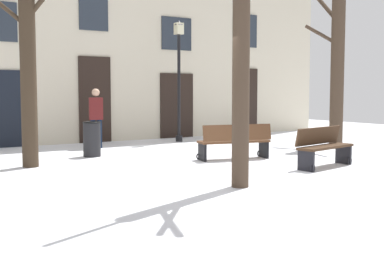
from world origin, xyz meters
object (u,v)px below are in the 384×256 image
bench_facing_shops (324,146)px  bench_back_to_back_right (235,141)px  person_crossing_plaza (96,115)px  tree_left_of_center (338,48)px  litter_bin (92,139)px  streetlamp (179,68)px  tree_right_of_center (243,21)px  tree_center (29,37)px

bench_facing_shops → bench_back_to_back_right: bench_facing_shops is taller
bench_back_to_back_right → person_crossing_plaza: size_ratio=1.06×
tree_left_of_center → bench_facing_shops: tree_left_of_center is taller
litter_bin → bench_back_to_back_right: 3.53m
litter_bin → bench_facing_shops: bearing=-48.7°
litter_bin → streetlamp: bearing=28.2°
bench_back_to_back_right → bench_facing_shops: bearing=128.8°
tree_left_of_center → person_crossing_plaza: tree_left_of_center is taller
streetlamp → bench_back_to_back_right: (-0.89, -4.19, -1.91)m
streetlamp → person_crossing_plaza: size_ratio=2.27×
streetlamp → litter_bin: (-3.59, -1.92, -1.91)m
streetlamp → bench_back_to_back_right: bearing=-102.0°
tree_left_of_center → litter_bin: size_ratio=6.75×
litter_bin → bench_facing_shops: litter_bin is taller
tree_right_of_center → bench_facing_shops: 3.71m
litter_bin → tree_left_of_center: bearing=-10.0°
litter_bin → bench_facing_shops: (3.64, -4.16, 0.01)m
litter_bin → person_crossing_plaza: bearing=66.4°
tree_center → tree_left_of_center: (8.91, -0.37, 0.16)m
streetlamp → person_crossing_plaza: 3.23m
bench_back_to_back_right → tree_center: bearing=-5.2°
tree_right_of_center → tree_left_of_center: size_ratio=0.98×
tree_center → person_crossing_plaza: (2.36, 2.51, -1.81)m
litter_bin → person_crossing_plaza: size_ratio=0.51×
tree_right_of_center → tree_left_of_center: tree_left_of_center is taller
bench_back_to_back_right → person_crossing_plaza: 4.39m
litter_bin → person_crossing_plaza: (0.70, 1.61, 0.50)m
litter_bin → tree_right_of_center: bearing=-80.2°
bench_facing_shops → tree_center: bearing=137.4°
tree_center → bench_back_to_back_right: 5.12m
bench_facing_shops → tree_right_of_center: bearing=-175.3°
bench_back_to_back_right → tree_right_of_center: bearing=67.6°
bench_back_to_back_right → person_crossing_plaza: bearing=-50.6°
tree_right_of_center → bench_back_to_back_right: bearing=55.4°
tree_center → streetlamp: size_ratio=1.38×
bench_facing_shops → person_crossing_plaza: (-2.94, 5.77, 0.49)m
tree_center → streetlamp: tree_center is taller
tree_center → bench_back_to_back_right: size_ratio=2.96×
streetlamp → bench_facing_shops: (0.05, -6.08, -1.90)m
tree_center → tree_left_of_center: tree_left_of_center is taller
tree_center → bench_facing_shops: tree_center is taller
person_crossing_plaza → tree_center: bearing=-117.5°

